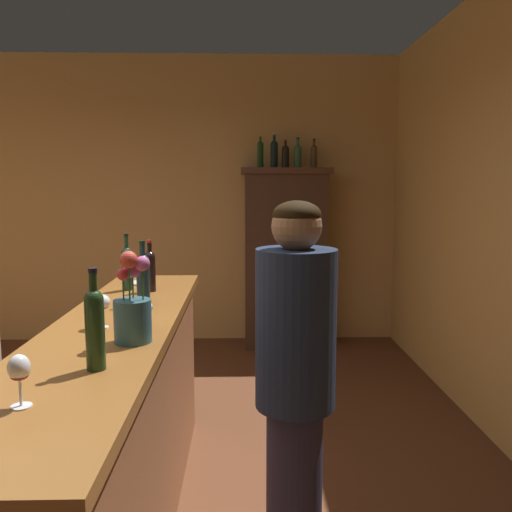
# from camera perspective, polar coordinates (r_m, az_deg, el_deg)

# --- Properties ---
(wall_back) EXTENTS (5.63, 0.12, 2.99)m
(wall_back) POSITION_cam_1_polar(r_m,az_deg,el_deg) (5.80, -12.82, 5.82)
(wall_back) COLOR tan
(wall_back) RESTS_ON ground
(bar_counter) EXTENTS (0.54, 2.62, 1.04)m
(bar_counter) POSITION_cam_1_polar(r_m,az_deg,el_deg) (2.60, -14.84, -18.27)
(bar_counter) COLOR brown
(bar_counter) RESTS_ON ground
(display_cabinet) EXTENTS (0.90, 0.44, 1.83)m
(display_cabinet) POSITION_cam_1_polar(r_m,az_deg,el_deg) (5.43, 3.14, 0.13)
(display_cabinet) COLOR #412A1E
(display_cabinet) RESTS_ON ground
(wine_bottle_riesling) EXTENTS (0.06, 0.06, 0.34)m
(wine_bottle_riesling) POSITION_cam_1_polar(r_m,az_deg,el_deg) (1.83, -16.94, -7.08)
(wine_bottle_riesling) COLOR #1F3719
(wine_bottle_riesling) RESTS_ON bar_counter
(wine_bottle_pinot) EXTENTS (0.07, 0.07, 0.33)m
(wine_bottle_pinot) POSITION_cam_1_polar(r_m,az_deg,el_deg) (2.78, -12.04, -2.13)
(wine_bottle_pinot) COLOR #172B33
(wine_bottle_pinot) RESTS_ON bar_counter
(wine_bottle_merlot) EXTENTS (0.06, 0.06, 0.30)m
(wine_bottle_merlot) POSITION_cam_1_polar(r_m,az_deg,el_deg) (3.11, -11.32, -1.35)
(wine_bottle_merlot) COLOR black
(wine_bottle_merlot) RESTS_ON bar_counter
(wine_bottle_malbec) EXTENTS (0.06, 0.06, 0.33)m
(wine_bottle_malbec) POSITION_cam_1_polar(r_m,az_deg,el_deg) (3.18, -13.70, -1.04)
(wine_bottle_malbec) COLOR #1D3A25
(wine_bottle_malbec) RESTS_ON bar_counter
(wine_glass_front) EXTENTS (0.08, 0.08, 0.15)m
(wine_glass_front) POSITION_cam_1_polar(r_m,az_deg,el_deg) (2.37, -16.30, -4.93)
(wine_glass_front) COLOR white
(wine_glass_front) RESTS_ON bar_counter
(wine_glass_mid) EXTENTS (0.08, 0.08, 0.13)m
(wine_glass_mid) POSITION_cam_1_polar(r_m,az_deg,el_deg) (2.29, -12.02, -5.50)
(wine_glass_mid) COLOR white
(wine_glass_mid) RESTS_ON bar_counter
(wine_glass_rear) EXTENTS (0.06, 0.06, 0.15)m
(wine_glass_rear) POSITION_cam_1_polar(r_m,az_deg,el_deg) (1.61, -24.11, -11.20)
(wine_glass_rear) COLOR white
(wine_glass_rear) RESTS_ON bar_counter
(flower_arrangement) EXTENTS (0.14, 0.14, 0.36)m
(flower_arrangement) POSITION_cam_1_polar(r_m,az_deg,el_deg) (2.12, -13.12, -5.53)
(flower_arrangement) COLOR #315965
(flower_arrangement) RESTS_ON bar_counter
(cheese_plate) EXTENTS (0.16, 0.16, 0.01)m
(cheese_plate) POSITION_cam_1_polar(r_m,az_deg,el_deg) (3.38, -12.22, -2.84)
(cheese_plate) COLOR white
(cheese_plate) RESTS_ON bar_counter
(display_bottle_left) EXTENTS (0.06, 0.06, 0.33)m
(display_bottle_left) POSITION_cam_1_polar(r_m,az_deg,el_deg) (5.38, 0.47, 10.98)
(display_bottle_left) COLOR #153717
(display_bottle_left) RESTS_ON display_cabinet
(display_bottle_midleft) EXTENTS (0.07, 0.07, 0.34)m
(display_bottle_midleft) POSITION_cam_1_polar(r_m,az_deg,el_deg) (5.39, 1.96, 11.04)
(display_bottle_midleft) COLOR black
(display_bottle_midleft) RESTS_ON display_cabinet
(display_bottle_center) EXTENTS (0.07, 0.07, 0.28)m
(display_bottle_center) POSITION_cam_1_polar(r_m,az_deg,el_deg) (5.40, 3.18, 10.75)
(display_bottle_center) COLOR black
(display_bottle_center) RESTS_ON display_cabinet
(display_bottle_midright) EXTENTS (0.07, 0.07, 0.30)m
(display_bottle_midright) POSITION_cam_1_polar(r_m,az_deg,el_deg) (5.41, 4.50, 10.80)
(display_bottle_midright) COLOR #2C5330
(display_bottle_midright) RESTS_ON display_cabinet
(display_bottle_right) EXTENTS (0.07, 0.07, 0.29)m
(display_bottle_right) POSITION_cam_1_polar(r_m,az_deg,el_deg) (5.43, 6.24, 10.73)
(display_bottle_right) COLOR #43331B
(display_bottle_right) RESTS_ON display_cabinet
(bartender) EXTENTS (0.30, 0.30, 1.59)m
(bartender) POSITION_cam_1_polar(r_m,az_deg,el_deg) (2.06, 4.23, -13.97)
(bartender) COLOR #2D2B48
(bartender) RESTS_ON ground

